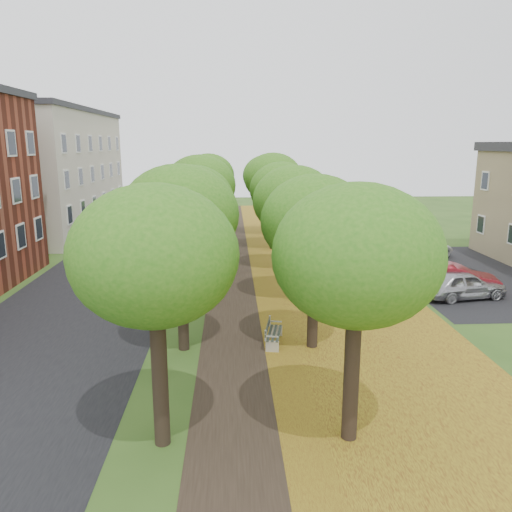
{
  "coord_description": "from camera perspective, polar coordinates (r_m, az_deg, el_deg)",
  "views": [
    {
      "loc": [
        -0.39,
        -11.48,
        7.46
      ],
      "look_at": [
        0.71,
        10.53,
        2.5
      ],
      "focal_mm": 35.0,
      "sensor_mm": 36.0,
      "label": 1
    }
  ],
  "objects": [
    {
      "name": "ground",
      "position": [
        13.7,
        -0.82,
        -20.32
      ],
      "size": [
        120.0,
        120.0,
        0.0
      ],
      "primitive_type": "plane",
      "color": "#2D4C19",
      "rests_on": "ground"
    },
    {
      "name": "car_red",
      "position": [
        27.47,
        21.75,
        -2.41
      ],
      "size": [
        4.68,
        2.49,
        1.46
      ],
      "primitive_type": "imported",
      "rotation": [
        0.0,
        0.0,
        1.35
      ],
      "color": "maroon",
      "rests_on": "ground"
    },
    {
      "name": "building_cream",
      "position": [
        47.53,
        -23.63,
        8.93
      ],
      "size": [
        10.3,
        20.3,
        10.4
      ],
      "color": "beige",
      "rests_on": "ground"
    },
    {
      "name": "bench",
      "position": [
        19.21,
        1.93,
        -8.8
      ],
      "size": [
        0.8,
        1.8,
        0.82
      ],
      "rotation": [
        0.0,
        0.0,
        1.39
      ],
      "color": "#242D26",
      "rests_on": "ground"
    },
    {
      "name": "leaf_verge",
      "position": [
        28.03,
        8.33,
        -2.88
      ],
      "size": [
        7.5,
        70.0,
        0.01
      ],
      "primitive_type": "cube",
      "color": "#A3921E",
      "rests_on": "ground"
    },
    {
      "name": "tree_row_east",
      "position": [
        26.77,
        3.58,
        7.15
      ],
      "size": [
        4.06,
        34.06,
        6.65
      ],
      "color": "black",
      "rests_on": "ground"
    },
    {
      "name": "car_silver",
      "position": [
        26.6,
        22.63,
        -3.03
      ],
      "size": [
        4.36,
        2.36,
        1.41
      ],
      "primitive_type": "imported",
      "rotation": [
        0.0,
        0.0,
        1.75
      ],
      "color": "#AEAEB3",
      "rests_on": "ground"
    },
    {
      "name": "car_grey",
      "position": [
        29.02,
        20.34,
        -1.69
      ],
      "size": [
        4.83,
        2.89,
        1.31
      ],
      "primitive_type": "imported",
      "rotation": [
        0.0,
        0.0,
        1.82
      ],
      "color": "#333438",
      "rests_on": "ground"
    },
    {
      "name": "tree_row_west",
      "position": [
        26.66,
        -6.8,
        7.07
      ],
      "size": [
        4.06,
        34.06,
        6.65
      ],
      "color": "black",
      "rests_on": "ground"
    },
    {
      "name": "footpath",
      "position": [
        27.51,
        -1.96,
        -3.05
      ],
      "size": [
        3.2,
        70.0,
        0.01
      ],
      "primitive_type": "cube",
      "color": "black",
      "rests_on": "ground"
    },
    {
      "name": "street_asphalt",
      "position": [
        28.41,
        -17.28,
        -3.12
      ],
      "size": [
        8.0,
        70.0,
        0.01
      ],
      "primitive_type": "cube",
      "color": "black",
      "rests_on": "ground"
    },
    {
      "name": "car_white",
      "position": [
        35.06,
        17.97,
        0.93
      ],
      "size": [
        5.48,
        3.99,
        1.38
      ],
      "primitive_type": "imported",
      "rotation": [
        0.0,
        0.0,
        1.95
      ],
      "color": "white",
      "rests_on": "ground"
    },
    {
      "name": "parking_lot",
      "position": [
        31.68,
        23.24,
        -1.98
      ],
      "size": [
        9.0,
        16.0,
        0.01
      ],
      "primitive_type": "cube",
      "color": "black",
      "rests_on": "ground"
    }
  ]
}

